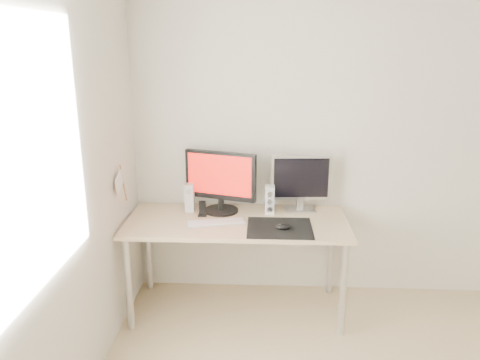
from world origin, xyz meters
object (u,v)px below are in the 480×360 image
object	(u,v)px
desk	(237,230)
keyboard	(216,223)
phone_dock	(203,211)
speaker_left	(190,198)
main_monitor	(220,180)
speaker_right	(270,200)
mouse	(283,227)
second_monitor	(301,180)

from	to	relation	value
desk	keyboard	bearing A→B (deg)	-150.71
phone_dock	speaker_left	bearing A→B (deg)	137.92
main_monitor	speaker_right	world-z (taller)	main_monitor
mouse	keyboard	distance (m)	0.48
desk	keyboard	xyz separation A→B (m)	(-0.14, -0.08, 0.09)
keyboard	phone_dock	distance (m)	0.19
phone_dock	keyboard	bearing A→B (deg)	-52.19
speaker_left	speaker_right	bearing A→B (deg)	-1.91
second_monitor	desk	bearing A→B (deg)	-155.19
desk	second_monitor	distance (m)	0.61
speaker_right	keyboard	size ratio (longest dim) A/B	0.49
speaker_left	phone_dock	bearing A→B (deg)	-42.08
speaker_right	phone_dock	bearing A→B (deg)	-171.06
mouse	main_monitor	world-z (taller)	main_monitor
phone_dock	desk	bearing A→B (deg)	-14.95
main_monitor	second_monitor	size ratio (longest dim) A/B	1.19
speaker_left	second_monitor	bearing A→B (deg)	3.39
mouse	keyboard	world-z (taller)	mouse
desk	second_monitor	size ratio (longest dim) A/B	3.54
main_monitor	speaker_left	distance (m)	0.28
speaker_right	phone_dock	distance (m)	0.51
mouse	phone_dock	distance (m)	0.63
main_monitor	phone_dock	bearing A→B (deg)	-143.81
main_monitor	keyboard	world-z (taller)	main_monitor
speaker_right	mouse	bearing A→B (deg)	-74.81
desk	keyboard	world-z (taller)	keyboard
second_monitor	keyboard	bearing A→B (deg)	-154.11
desk	keyboard	size ratio (longest dim) A/B	3.67
keyboard	speaker_left	bearing A→B (deg)	132.23
keyboard	second_monitor	bearing A→B (deg)	25.89
speaker_left	mouse	bearing A→B (deg)	-26.17
keyboard	mouse	bearing A→B (deg)	-11.22
speaker_left	speaker_right	xyz separation A→B (m)	(0.61, -0.02, 0.00)
mouse	speaker_left	distance (m)	0.78
phone_dock	mouse	bearing A→B (deg)	-22.51
keyboard	phone_dock	world-z (taller)	phone_dock
speaker_right	desk	bearing A→B (deg)	-148.30
mouse	keyboard	xyz separation A→B (m)	(-0.47, 0.09, -0.01)
mouse	main_monitor	xyz separation A→B (m)	(-0.46, 0.34, 0.23)
speaker_left	main_monitor	bearing A→B (deg)	-1.20
speaker_left	keyboard	distance (m)	0.35
desk	speaker_right	world-z (taller)	speaker_right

